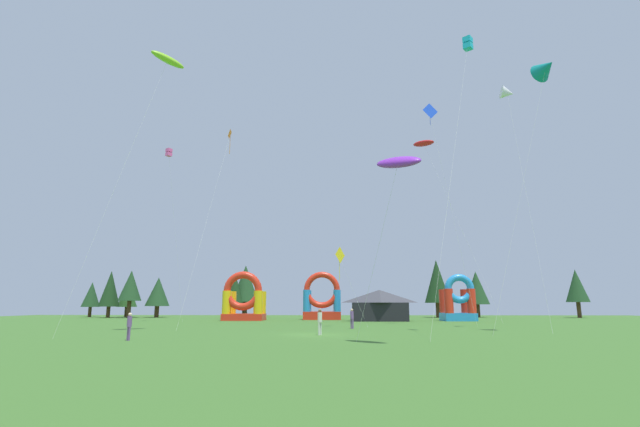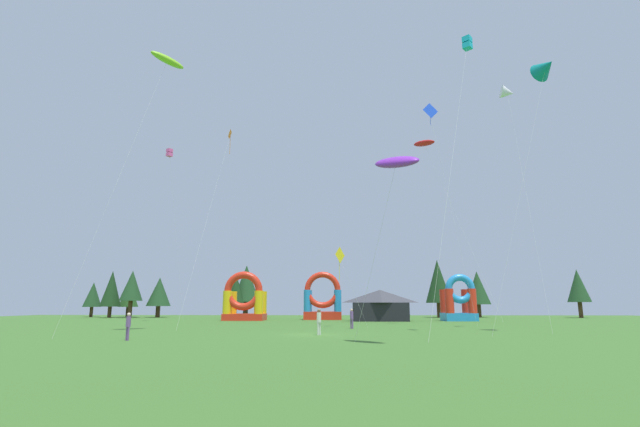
# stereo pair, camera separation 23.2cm
# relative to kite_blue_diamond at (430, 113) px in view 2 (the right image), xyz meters

# --- Properties ---
(ground_plane) EXTENTS (120.00, 120.00, 0.00)m
(ground_plane) POSITION_rel_kite_blue_diamond_xyz_m (-12.41, -14.28, -23.43)
(ground_plane) COLOR #3D6B28
(kite_blue_diamond) EXTENTS (4.04, 2.14, 24.23)m
(kite_blue_diamond) POSITION_rel_kite_blue_diamond_xyz_m (0.00, 0.00, 0.00)
(kite_blue_diamond) COLOR blue
(kite_blue_diamond) RESTS_ON ground_plane
(kite_teal_delta) EXTENTS (7.63, 3.04, 22.36)m
(kite_teal_delta) POSITION_rel_kite_blue_diamond_xyz_m (6.67, -13.68, -2.05)
(kite_teal_delta) COLOR #0C7F7A
(kite_teal_delta) RESTS_ON ground_plane
(kite_lime_parafoil) EXTENTS (5.51, 7.32, 23.52)m
(kite_lime_parafoil) POSITION_rel_kite_blue_diamond_xyz_m (-25.17, -13.32, -0.54)
(kite_lime_parafoil) COLOR #8CD826
(kite_lime_parafoil) RESTS_ON ground_plane
(kite_cyan_box) EXTENTS (6.13, 7.43, 24.11)m
(kite_cyan_box) POSITION_rel_kite_blue_diamond_xyz_m (0.33, -13.99, 0.04)
(kite_cyan_box) COLOR #19B7CC
(kite_cyan_box) RESTS_ON ground_plane
(kite_orange_diamond) EXTENTS (2.33, 8.86, 21.28)m
(kite_orange_diamond) POSITION_rel_kite_blue_diamond_xyz_m (-22.46, -0.92, -2.93)
(kite_orange_diamond) COLOR orange
(kite_orange_diamond) RESTS_ON ground_plane
(kite_white_delta) EXTENTS (1.52, 6.33, 23.15)m
(kite_white_delta) POSITION_rel_kite_blue_diamond_xyz_m (6.04, -7.08, -1.06)
(kite_white_delta) COLOR white
(kite_white_delta) RESTS_ON ground_plane
(kite_pink_box) EXTENTS (2.49, 3.62, 22.25)m
(kite_pink_box) POSITION_rel_kite_blue_diamond_xyz_m (-32.53, 7.62, -1.78)
(kite_pink_box) COLOR #EA599E
(kite_pink_box) RESTS_ON ground_plane
(kite_yellow_diamond) EXTENTS (3.25, 1.10, 7.57)m
(kite_yellow_diamond) POSITION_rel_kite_blue_diamond_xyz_m (-10.46, -2.86, -16.49)
(kite_yellow_diamond) COLOR yellow
(kite_yellow_diamond) RESTS_ON ground_plane
(kite_purple_parafoil) EXTENTS (4.02, 3.99, 11.06)m
(kite_purple_parafoil) POSITION_rel_kite_blue_diamond_xyz_m (-7.17, -23.39, -13.14)
(kite_purple_parafoil) COLOR purple
(kite_purple_parafoil) RESTS_ON ground_plane
(kite_red_parafoil) EXTENTS (8.79, 7.92, 25.38)m
(kite_red_parafoil) POSITION_rel_kite_blue_diamond_xyz_m (1.97, 13.58, 1.33)
(kite_red_parafoil) COLOR red
(kite_red_parafoil) RESTS_ON ground_plane
(person_near_camera) EXTENTS (0.41, 0.41, 1.69)m
(person_near_camera) POSITION_rel_kite_blue_diamond_xyz_m (-23.68, -20.17, -22.42)
(person_near_camera) COLOR #724C8C
(person_near_camera) RESTS_ON ground_plane
(person_left_edge) EXTENTS (0.42, 0.42, 1.79)m
(person_left_edge) POSITION_rel_kite_blue_diamond_xyz_m (-9.32, -5.92, -22.36)
(person_left_edge) COLOR #724C8C
(person_left_edge) RESTS_ON ground_plane
(person_far_side) EXTENTS (0.45, 0.45, 1.86)m
(person_far_side) POSITION_rel_kite_blue_diamond_xyz_m (-11.99, -14.78, -22.32)
(person_far_side) COLOR silver
(person_far_side) RESTS_ON ground_plane
(inflatable_blue_arch) EXTENTS (4.13, 4.17, 6.15)m
(inflatable_blue_arch) POSITION_rel_kite_blue_diamond_xyz_m (5.69, 14.09, -21.11)
(inflatable_blue_arch) COLOR #268CD8
(inflatable_blue_arch) RESTS_ON ground_plane
(inflatable_red_slide) EXTENTS (5.52, 4.37, 6.62)m
(inflatable_red_slide) POSITION_rel_kite_blue_diamond_xyz_m (-23.42, 14.76, -21.00)
(inflatable_red_slide) COLOR red
(inflatable_red_slide) RESTS_ON ground_plane
(inflatable_orange_dome) EXTENTS (5.39, 3.71, 6.80)m
(inflatable_orange_dome) POSITION_rel_kite_blue_diamond_xyz_m (-12.72, 18.37, -20.98)
(inflatable_orange_dome) COLOR red
(inflatable_orange_dome) RESTS_ON ground_plane
(festival_tent) EXTENTS (7.18, 3.35, 4.07)m
(festival_tent) POSITION_rel_kite_blue_diamond_xyz_m (-4.94, 12.80, -21.39)
(festival_tent) COLOR black
(festival_tent) RESTS_ON ground_plane
(tree_row_0) EXTENTS (3.07, 3.07, 5.97)m
(tree_row_0) POSITION_rel_kite_blue_diamond_xyz_m (-53.29, 30.57, -19.62)
(tree_row_0) COLOR #4C331E
(tree_row_0) RESTS_ON ground_plane
(tree_row_1) EXTENTS (3.36, 3.36, 7.73)m
(tree_row_1) POSITION_rel_kite_blue_diamond_xyz_m (-48.51, 27.43, -18.70)
(tree_row_1) COLOR #4C331E
(tree_row_1) RESTS_ON ground_plane
(tree_row_2) EXTENTS (3.36, 3.36, 5.91)m
(tree_row_2) POSITION_rel_kite_blue_diamond_xyz_m (-47.09, 31.06, -19.65)
(tree_row_2) COLOR #4C331E
(tree_row_2) RESTS_ON ground_plane
(tree_row_3) EXTENTS (3.67, 3.67, 7.70)m
(tree_row_3) POSITION_rel_kite_blue_diamond_xyz_m (-44.69, 26.56, -18.27)
(tree_row_3) COLOR #4C331E
(tree_row_3) RESTS_ON ground_plane
(tree_row_4) EXTENTS (4.02, 4.02, 6.68)m
(tree_row_4) POSITION_rel_kite_blue_diamond_xyz_m (-40.97, 29.00, -19.19)
(tree_row_4) COLOR #4C331E
(tree_row_4) RESTS_ON ground_plane
(tree_row_5) EXTENTS (3.10, 3.10, 7.16)m
(tree_row_5) POSITION_rel_kite_blue_diamond_xyz_m (-27.32, 26.87, -18.93)
(tree_row_5) COLOR #4C331E
(tree_row_5) RESTS_ON ground_plane
(tree_row_6) EXTENTS (4.60, 4.60, 8.68)m
(tree_row_6) POSITION_rel_kite_blue_diamond_xyz_m (-26.00, 28.84, -17.86)
(tree_row_6) COLOR #4C331E
(tree_row_6) RESTS_ON ground_plane
(tree_row_7) EXTENTS (4.27, 4.27, 9.61)m
(tree_row_7) POSITION_rel_kite_blue_diamond_xyz_m (6.45, 29.73, -17.47)
(tree_row_7) COLOR #4C331E
(tree_row_7) RESTS_ON ground_plane
(tree_row_8) EXTENTS (4.15, 4.15, 7.76)m
(tree_row_8) POSITION_rel_kite_blue_diamond_xyz_m (13.53, 31.44, -18.52)
(tree_row_8) COLOR #4C331E
(tree_row_8) RESTS_ON ground_plane
(tree_row_9) EXTENTS (3.61, 3.61, 7.87)m
(tree_row_9) POSITION_rel_kite_blue_diamond_xyz_m (29.19, 28.84, -18.29)
(tree_row_9) COLOR #4C331E
(tree_row_9) RESTS_ON ground_plane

